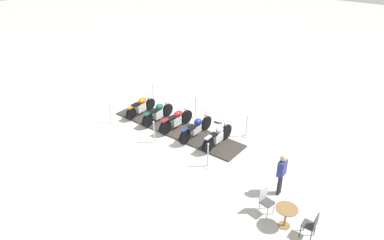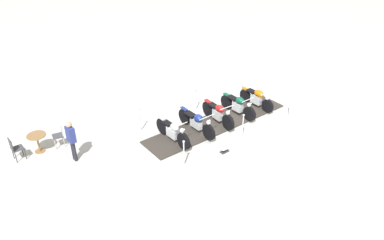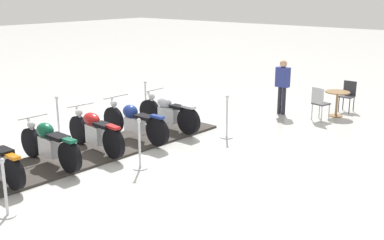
% 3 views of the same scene
% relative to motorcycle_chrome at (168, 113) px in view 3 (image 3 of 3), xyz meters
% --- Properties ---
extents(ground_plane, '(80.00, 80.00, 0.00)m').
position_rel_motorcycle_chrome_xyz_m(ground_plane, '(0.06, 2.39, -0.50)').
color(ground_plane, silver).
extents(display_platform, '(1.77, 7.03, 0.06)m').
position_rel_motorcycle_chrome_xyz_m(display_platform, '(0.06, 2.39, -0.47)').
color(display_platform, '#38332D').
rests_on(display_platform, ground_plane).
extents(motorcycle_chrome, '(2.14, 0.67, 1.01)m').
position_rel_motorcycle_chrome_xyz_m(motorcycle_chrome, '(0.00, 0.00, 0.00)').
color(motorcycle_chrome, black).
rests_on(motorcycle_chrome, display_platform).
extents(motorcycle_navy, '(2.32, 0.77, 1.00)m').
position_rel_motorcycle_chrome_xyz_m(motorcycle_navy, '(0.05, 1.19, 0.02)').
color(motorcycle_navy, black).
rests_on(motorcycle_navy, display_platform).
extents(motorcycle_maroon, '(2.14, 0.69, 1.00)m').
position_rel_motorcycle_chrome_xyz_m(motorcycle_maroon, '(0.08, 2.39, 0.02)').
color(motorcycle_maroon, black).
rests_on(motorcycle_maroon, display_platform).
extents(motorcycle_forest, '(2.12, 0.69, 0.96)m').
position_rel_motorcycle_chrome_xyz_m(motorcycle_forest, '(0.12, 3.58, 0.01)').
color(motorcycle_forest, black).
rests_on(motorcycle_forest, display_platform).
extents(stanchion_right_mid, '(0.31, 0.31, 1.13)m').
position_rel_motorcycle_chrome_xyz_m(stanchion_right_mid, '(1.58, 2.34, -0.11)').
color(stanchion_right_mid, silver).
rests_on(stanchion_right_mid, ground_plane).
extents(stanchion_left_mid, '(0.31, 0.31, 1.10)m').
position_rel_motorcycle_chrome_xyz_m(stanchion_left_mid, '(-1.46, 2.44, -0.13)').
color(stanchion_left_mid, silver).
rests_on(stanchion_left_mid, ground_plane).
extents(stanchion_left_front, '(0.34, 0.34, 1.11)m').
position_rel_motorcycle_chrome_xyz_m(stanchion_left_front, '(-1.56, -0.52, -0.15)').
color(stanchion_left_front, silver).
rests_on(stanchion_left_front, ground_plane).
extents(stanchion_left_rear, '(0.29, 0.29, 1.02)m').
position_rel_motorcycle_chrome_xyz_m(stanchion_left_rear, '(-1.36, 5.41, -0.14)').
color(stanchion_left_rear, silver).
rests_on(stanchion_left_rear, ground_plane).
extents(stanchion_right_front, '(0.32, 0.32, 1.09)m').
position_rel_motorcycle_chrome_xyz_m(stanchion_right_front, '(1.48, -0.63, -0.14)').
color(stanchion_right_front, silver).
rests_on(stanchion_right_front, ground_plane).
extents(info_placard, '(0.26, 0.36, 0.20)m').
position_rel_motorcycle_chrome_xyz_m(info_placard, '(1.82, 1.11, -0.43)').
color(info_placard, '#333338').
rests_on(info_placard, ground_plane).
extents(cafe_table, '(0.72, 0.72, 0.75)m').
position_rel_motorcycle_chrome_xyz_m(cafe_table, '(-2.80, -4.37, 0.06)').
color(cafe_table, olive).
rests_on(cafe_table, ground_plane).
extents(cafe_chair_near_table, '(0.48, 0.48, 0.98)m').
position_rel_motorcycle_chrome_xyz_m(cafe_chair_near_table, '(-2.63, -3.56, 0.07)').
color(cafe_chair_near_table, '#B7B7BC').
rests_on(cafe_chair_near_table, ground_plane).
extents(cafe_chair_across_table, '(0.40, 0.40, 0.94)m').
position_rel_motorcycle_chrome_xyz_m(cafe_chair_across_table, '(-2.80, -5.19, 0.04)').
color(cafe_chair_across_table, '#2D2D33').
rests_on(cafe_chair_across_table, ground_plane).
extents(bystander_person, '(0.40, 0.23, 1.65)m').
position_rel_motorcycle_chrome_xyz_m(bystander_person, '(-1.41, -3.55, 0.49)').
color(bystander_person, '#23232D').
rests_on(bystander_person, ground_plane).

